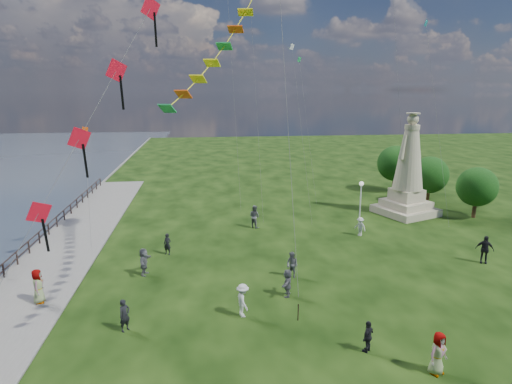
{
  "coord_description": "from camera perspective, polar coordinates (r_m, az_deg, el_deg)",
  "views": [
    {
      "loc": [
        -4.01,
        -15.97,
        11.27
      ],
      "look_at": [
        -1.0,
        8.0,
        5.5
      ],
      "focal_mm": 30.0,
      "sensor_mm": 36.0,
      "label": 1
    }
  ],
  "objects": [
    {
      "name": "waterfront",
      "position": [
        29.62,
        -29.33,
        -10.89
      ],
      "size": [
        200.0,
        200.0,
        1.51
      ],
      "color": "#34414F",
      "rests_on": "ground"
    },
    {
      "name": "statue",
      "position": [
        41.57,
        19.61,
        1.9
      ],
      "size": [
        5.91,
        5.91,
        9.31
      ],
      "rotation": [
        0.0,
        0.0,
        0.37
      ],
      "color": "#B9A78C",
      "rests_on": "ground"
    },
    {
      "name": "lamppost",
      "position": [
        36.33,
        13.8,
        -0.33
      ],
      "size": [
        0.37,
        0.37,
        3.97
      ],
      "color": "silver",
      "rests_on": "ground"
    },
    {
      "name": "tree_row",
      "position": [
        47.04,
        21.71,
        2.4
      ],
      "size": [
        6.5,
        14.49,
        5.22
      ],
      "color": "#382314",
      "rests_on": "ground"
    },
    {
      "name": "person_0",
      "position": [
        22.12,
        -17.12,
        -15.45
      ],
      "size": [
        0.68,
        0.69,
        1.61
      ],
      "primitive_type": "imported",
      "rotation": [
        0.0,
        0.0,
        0.83
      ],
      "color": "black",
      "rests_on": "ground"
    },
    {
      "name": "person_1",
      "position": [
        26.71,
        4.84,
        -9.66
      ],
      "size": [
        0.89,
        0.92,
        1.63
      ],
      "primitive_type": "imported",
      "rotation": [
        0.0,
        0.0,
        -0.87
      ],
      "color": "#595960",
      "rests_on": "ground"
    },
    {
      "name": "person_2",
      "position": [
        22.39,
        -1.78,
        -14.23
      ],
      "size": [
        0.82,
        1.23,
        1.75
      ],
      "primitive_type": "imported",
      "rotation": [
        0.0,
        0.0,
        1.79
      ],
      "color": "silver",
      "rests_on": "ground"
    },
    {
      "name": "person_3",
      "position": [
        20.41,
        14.71,
        -18.12
      ],
      "size": [
        0.94,
        0.92,
        1.48
      ],
      "primitive_type": "imported",
      "rotation": [
        0.0,
        0.0,
        3.89
      ],
      "color": "black",
      "rests_on": "ground"
    },
    {
      "name": "person_4",
      "position": [
        19.87,
        23.09,
        -19.17
      ],
      "size": [
        1.04,
        0.86,
        1.83
      ],
      "primitive_type": "imported",
      "rotation": [
        0.0,
        0.0,
        0.4
      ],
      "color": "#595960",
      "rests_on": "ground"
    },
    {
      "name": "person_5",
      "position": [
        27.82,
        -14.71,
        -8.98
      ],
      "size": [
        0.96,
        1.71,
        1.75
      ],
      "primitive_type": "imported",
      "rotation": [
        0.0,
        0.0,
        1.4
      ],
      "color": "#595960",
      "rests_on": "ground"
    },
    {
      "name": "person_6",
      "position": [
        30.81,
        -11.73,
        -6.81
      ],
      "size": [
        0.65,
        0.56,
        1.51
      ],
      "primitive_type": "imported",
      "rotation": [
        0.0,
        0.0,
        -0.42
      ],
      "color": "black",
      "rests_on": "ground"
    },
    {
      "name": "person_7",
      "position": [
        35.86,
        -0.21,
        -3.27
      ],
      "size": [
        1.06,
        1.08,
        1.92
      ],
      "primitive_type": "imported",
      "rotation": [
        0.0,
        0.0,
        2.33
      ],
      "color": "#595960",
      "rests_on": "ground"
    },
    {
      "name": "person_8",
      "position": [
        34.91,
        13.72,
        -4.49
      ],
      "size": [
        0.98,
        1.08,
        1.51
      ],
      "primitive_type": "imported",
      "rotation": [
        0.0,
        0.0,
        -0.93
      ],
      "color": "silver",
      "rests_on": "ground"
    },
    {
      "name": "person_9",
      "position": [
        32.47,
        28.17,
        -6.75
      ],
      "size": [
        1.25,
        1.06,
        1.9
      ],
      "primitive_type": "imported",
      "rotation": [
        0.0,
        0.0,
        -0.53
      ],
      "color": "black",
      "rests_on": "ground"
    },
    {
      "name": "person_10",
      "position": [
        26.22,
        -27.05,
        -11.31
      ],
      "size": [
        0.66,
        0.98,
        1.9
      ],
      "primitive_type": "imported",
      "rotation": [
        0.0,
        0.0,
        1.67
      ],
      "color": "#595960",
      "rests_on": "ground"
    },
    {
      "name": "person_11",
      "position": [
        24.46,
        4.22,
        -11.98
      ],
      "size": [
        1.07,
        1.59,
        1.58
      ],
      "primitive_type": "imported",
      "rotation": [
        0.0,
        0.0,
        4.38
      ],
      "color": "#595960",
      "rests_on": "ground"
    },
    {
      "name": "red_kite_train",
      "position": [
        20.88,
        -16.34,
        17.88
      ],
      "size": [
        10.73,
        9.35,
        21.07
      ],
      "color": "black",
      "rests_on": "ground"
    },
    {
      "name": "small_kites",
      "position": [
        40.35,
        4.58,
        18.84
      ],
      "size": [
        29.9,
        15.41,
        26.92
      ],
      "color": "silver",
      "rests_on": "ground"
    }
  ]
}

